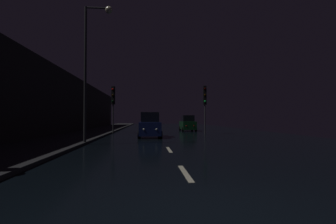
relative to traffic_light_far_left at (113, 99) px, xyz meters
name	(u,v)px	position (x,y,z in m)	size (l,w,h in m)	color
ground	(157,132)	(4.70, 2.04, -3.60)	(26.39, 84.00, 0.02)	black
sidewalk_left	(95,132)	(-2.30, 2.04, -3.52)	(4.40, 84.00, 0.15)	#28282B
building_facade_left	(60,102)	(-4.90, -1.46, -0.43)	(0.80, 63.00, 6.32)	#2D2B28
lane_centerline	(161,138)	(4.70, -6.39, -3.59)	(0.16, 27.62, 0.01)	beige
traffic_light_far_left	(113,99)	(0.00, 0.00, 0.00)	(0.37, 0.48, 4.94)	#38383A
traffic_light_far_right	(205,99)	(9.39, -1.75, -0.06)	(0.34, 0.47, 4.87)	#38383A
streetlamp_overhead	(92,54)	(0.21, -11.08, 1.92)	(1.70, 0.44, 8.53)	#2D2D30
car_approaching_headlights	(150,126)	(3.80, -5.64, -2.64)	(1.91, 4.14, 2.08)	#141E51
car_parked_right_far	(188,124)	(8.60, 4.32, -2.70)	(1.78, 3.86, 1.94)	#0F3819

